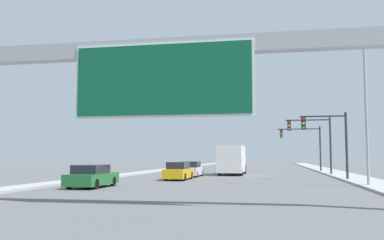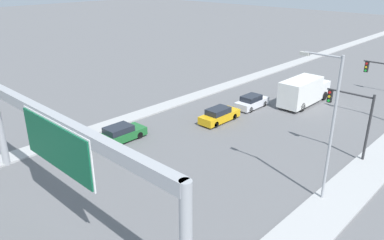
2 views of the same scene
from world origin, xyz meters
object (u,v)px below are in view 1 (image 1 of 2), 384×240
sign_gantry (164,74)px  car_far_left (92,177)px  traffic_light_near_intersection (331,135)px  truck_box_primary (232,160)px  traffic_light_far_intersection (306,140)px  car_mid_left (179,171)px  car_near_right (191,169)px  traffic_light_mid_block (316,136)px  street_lamp_right (361,99)px

sign_gantry → car_far_left: size_ratio=4.47×
traffic_light_near_intersection → truck_box_primary: bearing=134.4°
truck_box_primary → traffic_light_far_intersection: 13.92m
car_mid_left → car_near_right: bearing=90.0°
traffic_light_far_intersection → car_far_left: bearing=-116.4°
traffic_light_near_intersection → traffic_light_far_intersection: size_ratio=0.97×
traffic_light_mid_block → car_near_right: bearing=-154.5°
car_mid_left → car_near_right: car_mid_left is taller
car_near_right → traffic_light_near_intersection: 13.54m
traffic_light_mid_block → traffic_light_far_intersection: bearing=91.8°
car_far_left → sign_gantry: bearing=-52.1°
car_mid_left → car_far_left: (-3.50, -9.61, -0.02)m
truck_box_primary → street_lamp_right: size_ratio=0.82×
sign_gantry → truck_box_primary: sign_gantry is taller
traffic_light_near_intersection → traffic_light_mid_block: size_ratio=0.91×
traffic_light_mid_block → traffic_light_near_intersection: bearing=-88.5°
car_near_right → traffic_light_far_intersection: (11.94, 15.85, 3.30)m
sign_gantry → traffic_light_near_intersection: size_ratio=3.66×
traffic_light_mid_block → street_lamp_right: street_lamp_right is taller
car_mid_left → traffic_light_far_intersection: traffic_light_far_intersection is taller
truck_box_primary → traffic_light_mid_block: (8.76, 0.79, 2.58)m
truck_box_primary → traffic_light_near_intersection: traffic_light_near_intersection is taller
street_lamp_right → truck_box_primary: bearing=121.1°
car_near_right → traffic_light_mid_block: size_ratio=0.70×
sign_gantry → traffic_light_far_intersection: sign_gantry is taller
car_mid_left → traffic_light_far_intersection: (11.94, 21.51, 3.29)m
traffic_light_mid_block → sign_gantry: bearing=-106.2°
car_mid_left → car_near_right: size_ratio=1.09×
car_near_right → truck_box_primary: truck_box_primary is taller
car_mid_left → street_lamp_right: (13.53, -5.89, 5.00)m
traffic_light_mid_block → traffic_light_far_intersection: (-0.31, 10.00, -0.16)m
traffic_light_near_intersection → car_mid_left: bearing=-173.1°
car_far_left → street_lamp_right: 18.14m
sign_gantry → car_near_right: (-3.50, 24.25, -4.62)m
car_near_right → traffic_light_mid_block: 14.01m
truck_box_primary → street_lamp_right: bearing=-58.9°
traffic_light_near_intersection → car_near_right: bearing=161.6°
car_far_left → traffic_light_far_intersection: 34.89m
traffic_light_mid_block → street_lamp_right: (1.27, -17.40, 1.55)m
car_mid_left → traffic_light_near_intersection: size_ratio=0.84×
car_far_left → traffic_light_mid_block: size_ratio=0.75×
car_near_right → traffic_light_near_intersection: bearing=-18.4°
car_near_right → car_far_left: size_ratio=0.94×
traffic_light_far_intersection → street_lamp_right: size_ratio=0.59×
sign_gantry → traffic_light_near_intersection: 22.08m
car_mid_left → car_far_left: size_ratio=1.02×
traffic_light_near_intersection → traffic_light_mid_block: 10.01m
car_mid_left → street_lamp_right: size_ratio=0.48×
truck_box_primary → traffic_light_far_intersection: size_ratio=1.38×
street_lamp_right → traffic_light_near_intersection: bearing=97.8°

